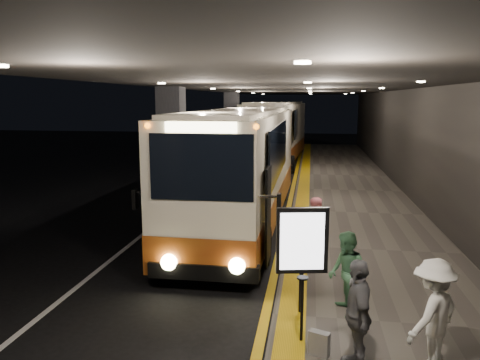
% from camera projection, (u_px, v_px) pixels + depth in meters
% --- Properties ---
extents(ground, '(90.00, 90.00, 0.00)m').
position_uv_depth(ground, '(185.00, 257.00, 11.97)').
color(ground, black).
extents(lane_line_white, '(0.12, 50.00, 0.01)m').
position_uv_depth(lane_line_white, '(174.00, 210.00, 17.10)').
color(lane_line_white, silver).
rests_on(lane_line_white, ground).
extents(kerb_stripe_yellow, '(0.18, 50.00, 0.01)m').
position_uv_depth(kerb_stripe_yellow, '(287.00, 214.00, 16.49)').
color(kerb_stripe_yellow, gold).
rests_on(kerb_stripe_yellow, ground).
extents(sidewalk, '(4.50, 50.00, 0.15)m').
position_uv_depth(sidewalk, '(357.00, 214.00, 16.12)').
color(sidewalk, '#514C44').
rests_on(sidewalk, ground).
extents(tactile_strip, '(0.50, 50.00, 0.01)m').
position_uv_depth(tactile_strip, '(302.00, 210.00, 16.39)').
color(tactile_strip, gold).
rests_on(tactile_strip, sidewalk).
extents(terminal_wall, '(0.10, 50.00, 6.00)m').
position_uv_depth(terminal_wall, '(431.00, 130.00, 15.29)').
color(terminal_wall, black).
rests_on(terminal_wall, ground).
extents(support_columns, '(0.80, 24.80, 4.40)m').
position_uv_depth(support_columns, '(172.00, 153.00, 15.71)').
color(support_columns, black).
rests_on(support_columns, ground).
extents(canopy, '(9.00, 50.00, 0.40)m').
position_uv_depth(canopy, '(294.00, 81.00, 15.68)').
color(canopy, black).
rests_on(canopy, support_columns).
extents(coach_main, '(2.57, 11.54, 3.58)m').
position_uv_depth(coach_main, '(243.00, 172.00, 14.81)').
color(coach_main, beige).
rests_on(coach_main, ground).
extents(coach_second, '(3.23, 11.99, 3.72)m').
position_uv_depth(coach_second, '(277.00, 135.00, 29.08)').
color(coach_second, beige).
rests_on(coach_second, ground).
extents(passenger_boarding, '(0.41, 0.60, 1.60)m').
position_uv_depth(passenger_boarding, '(317.00, 231.00, 10.99)').
color(passenger_boarding, '#AE515A').
rests_on(passenger_boarding, sidewalk).
extents(passenger_waiting_green, '(0.62, 0.83, 1.52)m').
position_uv_depth(passenger_waiting_green, '(346.00, 274.00, 8.38)').
color(passenger_waiting_green, '#467E54').
rests_on(passenger_waiting_green, sidewalk).
extents(passenger_waiting_white, '(1.08, 1.10, 1.63)m').
position_uv_depth(passenger_waiting_white, '(433.00, 314.00, 6.67)').
color(passenger_waiting_white, white).
rests_on(passenger_waiting_white, sidewalk).
extents(passenger_waiting_grey, '(0.59, 1.01, 1.65)m').
position_uv_depth(passenger_waiting_grey, '(357.00, 314.00, 6.66)').
color(passenger_waiting_grey, '#515256').
rests_on(passenger_waiting_grey, sidewalk).
extents(bag_polka, '(0.34, 0.24, 0.38)m').
position_uv_depth(bag_polka, '(319.00, 344.00, 7.08)').
color(bag_polka, black).
rests_on(bag_polka, sidewalk).
extents(info_sign, '(0.93, 0.28, 1.96)m').
position_uv_depth(info_sign, '(302.00, 242.00, 8.33)').
color(info_sign, black).
rests_on(info_sign, sidewalk).
extents(stanchion_post, '(0.05, 0.05, 1.07)m').
position_uv_depth(stanchion_post, '(302.00, 310.00, 7.45)').
color(stanchion_post, black).
rests_on(stanchion_post, sidewalk).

